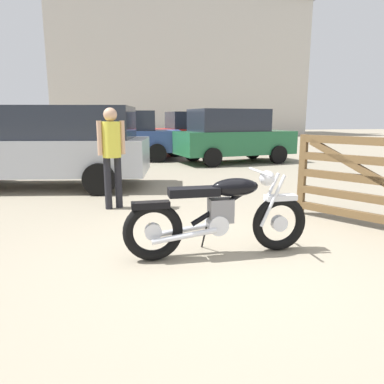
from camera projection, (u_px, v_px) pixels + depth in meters
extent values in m
plane|color=gray|center=(233.00, 264.00, 3.78)|extent=(80.00, 80.00, 0.00)
torus|color=black|center=(279.00, 223.00, 4.12)|extent=(0.64, 0.12, 0.64)
cylinder|color=silver|center=(279.00, 223.00, 4.12)|extent=(0.18, 0.08, 0.18)
torus|color=black|center=(153.00, 232.00, 3.82)|extent=(0.64, 0.12, 0.64)
cylinder|color=silver|center=(153.00, 232.00, 3.82)|extent=(0.18, 0.08, 0.18)
cube|color=silver|center=(281.00, 198.00, 4.06)|extent=(0.36, 0.13, 0.06)
cube|color=black|center=(151.00, 205.00, 3.75)|extent=(0.40, 0.13, 0.07)
cylinder|color=silver|center=(267.00, 198.00, 4.11)|extent=(0.29, 0.04, 0.58)
cylinder|color=silver|center=(273.00, 201.00, 3.96)|extent=(0.29, 0.04, 0.58)
sphere|color=silver|center=(267.00, 178.00, 3.98)|extent=(0.17, 0.17, 0.17)
cylinder|color=silver|center=(261.00, 172.00, 3.94)|extent=(0.03, 0.62, 0.03)
cylinder|color=black|center=(225.00, 204.00, 3.93)|extent=(0.76, 0.06, 0.47)
ellipsoid|color=black|center=(235.00, 187.00, 3.92)|extent=(0.52, 0.22, 0.20)
cube|color=black|center=(194.00, 192.00, 3.83)|extent=(0.54, 0.20, 0.09)
cube|color=slate|center=(221.00, 210.00, 3.93)|extent=(0.26, 0.18, 0.26)
cylinder|color=silver|center=(217.00, 224.00, 3.95)|extent=(0.22, 0.20, 0.22)
cylinder|color=silver|center=(181.00, 230.00, 3.99)|extent=(0.70, 0.07, 0.14)
cylinder|color=silver|center=(185.00, 236.00, 3.79)|extent=(0.70, 0.07, 0.14)
cylinder|color=black|center=(204.00, 237.00, 4.14)|extent=(0.02, 0.24, 0.33)
cube|color=brown|center=(302.00, 173.00, 5.63)|extent=(0.12, 0.13, 1.20)
cube|color=brown|center=(381.00, 219.00, 4.90)|extent=(1.37, 2.06, 0.11)
cube|color=brown|center=(383.00, 201.00, 4.84)|extent=(1.37, 2.06, 0.11)
cylinder|color=black|center=(108.00, 184.00, 5.99)|extent=(0.12, 0.12, 0.86)
cylinder|color=black|center=(118.00, 183.00, 6.07)|extent=(0.12, 0.12, 0.86)
cylinder|color=gold|center=(111.00, 140.00, 5.88)|extent=(0.30, 0.30, 0.58)
cylinder|color=tan|center=(100.00, 138.00, 5.79)|extent=(0.08, 0.08, 0.55)
cylinder|color=tan|center=(122.00, 138.00, 5.97)|extent=(0.08, 0.08, 0.55)
sphere|color=tan|center=(110.00, 115.00, 5.80)|extent=(0.22, 0.22, 0.22)
cylinder|color=black|center=(175.00, 149.00, 14.12)|extent=(0.66, 0.28, 0.64)
cylinder|color=black|center=(164.00, 145.00, 15.75)|extent=(0.66, 0.28, 0.64)
cylinder|color=black|center=(244.00, 147.00, 15.05)|extent=(0.66, 0.28, 0.64)
cylinder|color=black|center=(227.00, 144.00, 16.68)|extent=(0.66, 0.28, 0.64)
cube|color=red|center=(203.00, 137.00, 15.33)|extent=(4.87, 2.29, 0.74)
cube|color=#232833|center=(210.00, 120.00, 15.28)|extent=(3.66, 1.99, 0.68)
cylinder|color=black|center=(156.00, 149.00, 14.01)|extent=(0.66, 0.27, 0.64)
cylinder|color=black|center=(157.00, 153.00, 12.29)|extent=(0.66, 0.27, 0.64)
cylinder|color=black|center=(77.00, 150.00, 13.68)|extent=(0.66, 0.27, 0.64)
cylinder|color=black|center=(66.00, 154.00, 11.97)|extent=(0.66, 0.27, 0.64)
cube|color=#2D4784|center=(115.00, 141.00, 12.91)|extent=(4.85, 2.20, 0.74)
cube|color=#232833|center=(105.00, 121.00, 12.74)|extent=(3.64, 1.93, 0.68)
cylinder|color=black|center=(18.00, 153.00, 12.45)|extent=(0.62, 0.22, 0.62)
cylinder|color=black|center=(31.00, 149.00, 14.10)|extent=(0.62, 0.22, 0.62)
cylinder|color=black|center=(99.00, 179.00, 7.07)|extent=(0.67, 0.32, 0.64)
cylinder|color=black|center=(115.00, 167.00, 8.79)|extent=(0.67, 0.32, 0.64)
cube|color=#ADB2BC|center=(37.00, 156.00, 7.80)|extent=(4.93, 2.53, 0.74)
cube|color=#232833|center=(49.00, 123.00, 7.67)|extent=(3.72, 2.17, 0.68)
cylinder|color=black|center=(253.00, 151.00, 13.48)|extent=(0.62, 0.29, 0.60)
cylinder|color=black|center=(278.00, 155.00, 11.99)|extent=(0.62, 0.29, 0.60)
cylinder|color=black|center=(193.00, 153.00, 12.62)|extent=(0.62, 0.29, 0.60)
cylinder|color=black|center=(212.00, 157.00, 11.13)|extent=(0.62, 0.29, 0.60)
cube|color=#23663D|center=(235.00, 142.00, 12.23)|extent=(4.12, 2.27, 0.76)
cube|color=#232833|center=(229.00, 120.00, 11.99)|extent=(2.62, 1.90, 0.72)
cube|color=beige|center=(176.00, 74.00, 32.74)|extent=(20.80, 10.26, 10.77)
cube|color=gray|center=(176.00, 7.00, 31.60)|extent=(21.10, 10.57, 0.50)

